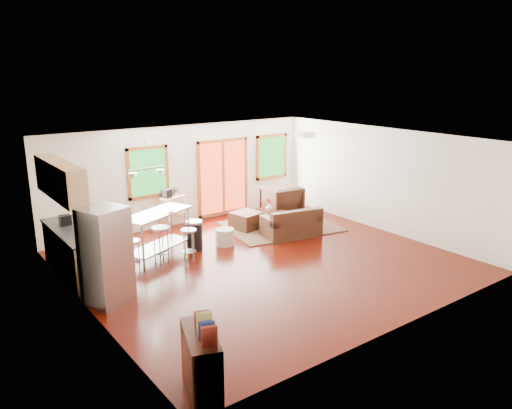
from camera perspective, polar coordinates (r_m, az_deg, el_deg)
floor at (r=10.71m, az=0.96°, el=-6.60°), size 7.50×7.00×0.02m
ceiling at (r=10.04m, az=1.02°, el=7.42°), size 7.50×7.00×0.02m
back_wall at (r=13.19m, az=-8.31°, el=3.36°), size 7.50×0.02×2.60m
left_wall at (r=8.65m, az=-19.28°, el=-3.65°), size 0.02×7.00×2.60m
right_wall at (r=12.87m, az=14.44°, el=2.75°), size 0.02×7.00×2.60m
front_wall at (r=7.93m, az=16.61°, el=-5.11°), size 7.50×0.02×2.60m
window_left at (r=12.68m, az=-12.23°, el=3.62°), size 1.10×0.05×1.30m
french_doors at (r=13.78m, az=-3.78°, el=3.15°), size 1.60×0.05×2.10m
window_right at (r=14.67m, az=1.81°, el=5.50°), size 1.10×0.05×1.30m
rug at (r=13.01m, az=2.83°, el=-2.52°), size 3.10×2.59×0.03m
loveseat at (r=12.22m, az=4.10°, el=-2.38°), size 1.49×1.03×0.73m
coffee_table at (r=12.83m, az=2.20°, el=-1.36°), size 0.92×0.56×0.37m
armchair at (r=13.81m, az=2.89°, el=0.56°), size 1.03×0.98×0.97m
ottoman at (r=12.78m, az=-1.13°, el=-1.86°), size 0.78×0.78×0.44m
pouf at (r=11.65m, az=-3.59°, el=-3.73°), size 0.52×0.52×0.39m
vase at (r=13.02m, az=1.51°, el=-0.20°), size 0.25×0.25×0.32m
cabinets at (r=10.39m, az=-20.52°, el=-2.81°), size 0.64×2.24×2.30m
refrigerator at (r=9.02m, az=-16.74°, el=-5.62°), size 0.87×0.86×1.72m
island at (r=10.87m, az=-11.19°, el=-2.53°), size 1.76×1.26×1.04m
cup at (r=10.69m, az=-9.69°, el=-1.05°), size 0.14×0.12×0.13m
bar_stool_a at (r=10.36m, az=-13.94°, el=-4.87°), size 0.40×0.40×0.66m
bar_stool_b at (r=10.64m, az=-10.82°, el=-3.60°), size 0.42×0.42×0.79m
bar_stool_c at (r=10.68m, az=-7.71°, el=-3.76°), size 0.42×0.42×0.70m
trash_can at (r=11.37m, az=-7.06°, el=-3.51°), size 0.49×0.49×0.68m
kitchen_cart at (r=12.97m, az=-9.68°, el=0.45°), size 0.80×0.65×1.05m
bookshelf at (r=6.54m, az=-6.26°, el=-17.54°), size 0.68×1.02×1.12m
ceiling_flush at (r=11.52m, az=5.58°, el=7.96°), size 0.35×0.35×0.12m
pendant_light at (r=10.48m, az=-12.37°, el=3.45°), size 0.80×0.18×0.79m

